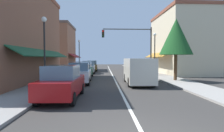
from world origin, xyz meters
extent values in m
plane|color=#33302D|center=(0.00, 18.00, 0.00)|extent=(80.00, 80.00, 0.00)
cube|color=gray|center=(-5.50, 18.00, 0.06)|extent=(2.60, 56.00, 0.12)
cube|color=gray|center=(5.50, 18.00, 0.06)|extent=(2.60, 56.00, 0.12)
cube|color=silver|center=(0.00, 18.00, 0.00)|extent=(0.14, 52.00, 0.01)
cube|color=brown|center=(-9.30, 12.00, 4.23)|extent=(4.99, 14.00, 8.46)
cube|color=slate|center=(-6.86, 12.00, 1.40)|extent=(0.08, 10.64, 1.80)
cube|color=#194C2D|center=(-6.25, 12.00, 2.60)|extent=(1.27, 11.76, 0.73)
cube|color=slate|center=(-6.86, 8.92, 6.09)|extent=(0.08, 1.10, 1.30)
cube|color=slate|center=(-6.86, 15.08, 6.09)|extent=(0.08, 1.10, 1.30)
cube|color=beige|center=(9.64, 20.00, 4.06)|extent=(5.68, 10.00, 8.12)
cube|color=brown|center=(9.64, 20.00, 8.32)|extent=(5.88, 10.20, 0.40)
cube|color=slate|center=(6.86, 20.00, 1.40)|extent=(0.08, 7.60, 1.80)
cube|color=olive|center=(6.25, 20.00, 2.60)|extent=(1.27, 8.40, 0.73)
cube|color=slate|center=(6.86, 17.80, 5.85)|extent=(0.08, 1.10, 1.30)
cube|color=slate|center=(6.86, 22.20, 5.85)|extent=(0.08, 1.10, 1.30)
cube|color=#8E5B42|center=(-9.74, 28.00, 3.85)|extent=(5.88, 8.00, 7.70)
cube|color=brown|center=(-9.74, 28.00, 7.90)|extent=(6.08, 8.20, 0.40)
cube|color=slate|center=(-6.86, 28.00, 1.40)|extent=(0.08, 6.08, 1.80)
cube|color=maroon|center=(-6.25, 28.00, 2.60)|extent=(1.27, 6.72, 0.73)
cube|color=slate|center=(-6.86, 26.24, 5.55)|extent=(0.08, 1.10, 1.30)
cube|color=slate|center=(-6.86, 29.76, 5.55)|extent=(0.08, 1.10, 1.30)
cube|color=maroon|center=(-3.23, 4.97, 0.71)|extent=(1.83, 4.15, 0.80)
cube|color=slate|center=(-3.23, 4.87, 1.44)|extent=(1.57, 2.04, 0.66)
cylinder|color=black|center=(-3.98, 6.34, 0.31)|extent=(0.22, 0.63, 0.62)
cylinder|color=black|center=(-2.40, 6.30, 0.31)|extent=(0.22, 0.63, 0.62)
cylinder|color=black|center=(-4.06, 3.64, 0.31)|extent=(0.22, 0.63, 0.62)
cylinder|color=black|center=(-2.48, 3.60, 0.31)|extent=(0.22, 0.63, 0.62)
cube|color=silver|center=(-3.13, 10.75, 0.71)|extent=(1.84, 4.15, 0.80)
cube|color=slate|center=(-3.12, 10.65, 1.44)|extent=(1.58, 2.04, 0.66)
cylinder|color=black|center=(-3.96, 12.08, 0.31)|extent=(0.22, 0.63, 0.62)
cylinder|color=black|center=(-2.37, 12.13, 0.31)|extent=(0.22, 0.63, 0.62)
cylinder|color=black|center=(-3.88, 9.38, 0.31)|extent=(0.22, 0.63, 0.62)
cylinder|color=black|center=(-2.30, 9.42, 0.31)|extent=(0.22, 0.63, 0.62)
cube|color=#0F4C33|center=(-3.26, 15.18, 0.71)|extent=(1.74, 4.11, 0.80)
cube|color=slate|center=(-3.26, 15.08, 1.44)|extent=(1.53, 2.01, 0.66)
cylinder|color=black|center=(-4.04, 16.53, 0.31)|extent=(0.20, 0.62, 0.62)
cylinder|color=black|center=(-2.46, 16.52, 0.31)|extent=(0.20, 0.62, 0.62)
cylinder|color=black|center=(-4.06, 13.83, 0.31)|extent=(0.20, 0.62, 0.62)
cylinder|color=black|center=(-2.48, 13.82, 0.31)|extent=(0.20, 0.62, 0.62)
cube|color=#B7BABF|center=(-3.23, 20.66, 0.71)|extent=(1.81, 4.14, 0.80)
cube|color=slate|center=(-3.23, 20.56, 1.44)|extent=(1.56, 2.03, 0.66)
cylinder|color=black|center=(-4.05, 21.99, 0.31)|extent=(0.21, 0.62, 0.62)
cylinder|color=black|center=(-2.47, 22.03, 0.31)|extent=(0.21, 0.62, 0.62)
cylinder|color=black|center=(-3.99, 19.29, 0.31)|extent=(0.21, 0.62, 0.62)
cylinder|color=black|center=(-2.41, 19.32, 0.31)|extent=(0.21, 0.62, 0.62)
cube|color=brown|center=(-3.06, 25.35, 0.71)|extent=(1.83, 4.15, 0.80)
cube|color=slate|center=(-3.06, 25.25, 1.44)|extent=(1.58, 2.04, 0.66)
cylinder|color=black|center=(-3.89, 26.68, 0.31)|extent=(0.22, 0.63, 0.62)
cylinder|color=black|center=(-2.31, 26.72, 0.31)|extent=(0.22, 0.63, 0.62)
cylinder|color=black|center=(-3.82, 23.97, 0.31)|extent=(0.22, 0.63, 0.62)
cylinder|color=black|center=(-2.24, 24.02, 0.31)|extent=(0.22, 0.63, 0.62)
cube|color=beige|center=(1.75, 10.18, 1.17)|extent=(2.09, 5.05, 1.90)
cube|color=slate|center=(1.81, 12.58, 1.59)|extent=(1.73, 0.32, 0.84)
cube|color=black|center=(1.81, 12.76, 0.48)|extent=(1.87, 0.25, 0.24)
cylinder|color=black|center=(0.91, 11.75, 0.36)|extent=(0.26, 0.73, 0.72)
cylinder|color=black|center=(2.67, 11.70, 0.36)|extent=(0.26, 0.73, 0.72)
cylinder|color=black|center=(0.82, 8.65, 0.36)|extent=(0.26, 0.73, 0.72)
cylinder|color=black|center=(2.59, 8.60, 0.36)|extent=(0.26, 0.73, 0.72)
cylinder|color=#333333|center=(4.80, 17.58, 2.99)|extent=(0.18, 0.18, 5.97)
cylinder|color=#333333|center=(1.82, 17.58, 5.72)|extent=(5.97, 0.12, 0.12)
cube|color=black|center=(-1.17, 17.40, 5.12)|extent=(0.30, 0.24, 0.90)
sphere|color=red|center=(-1.17, 17.27, 5.40)|extent=(0.20, 0.20, 0.20)
sphere|color=#3D2D0C|center=(-1.17, 17.27, 5.12)|extent=(0.20, 0.20, 0.20)
sphere|color=#0C3316|center=(-1.17, 17.27, 4.84)|extent=(0.20, 0.20, 0.20)
cylinder|color=black|center=(-5.15, 8.06, 2.30)|extent=(0.12, 0.12, 4.60)
sphere|color=white|center=(-5.15, 8.06, 4.78)|extent=(0.36, 0.36, 0.36)
cylinder|color=black|center=(4.91, 16.31, 2.37)|extent=(0.12, 0.12, 4.73)
sphere|color=white|center=(4.91, 16.31, 4.91)|extent=(0.36, 0.36, 0.36)
cylinder|color=black|center=(-4.89, 23.36, 2.33)|extent=(0.12, 0.12, 4.66)
sphere|color=white|center=(-4.89, 23.36, 4.84)|extent=(0.36, 0.36, 0.36)
cylinder|color=#4C331E|center=(5.52, 11.69, 1.46)|extent=(0.30, 0.30, 2.92)
cone|color=#19471E|center=(5.52, 11.69, 4.11)|extent=(2.99, 2.99, 3.29)
camera|label=1|loc=(-1.08, -4.29, 2.13)|focal=28.39mm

